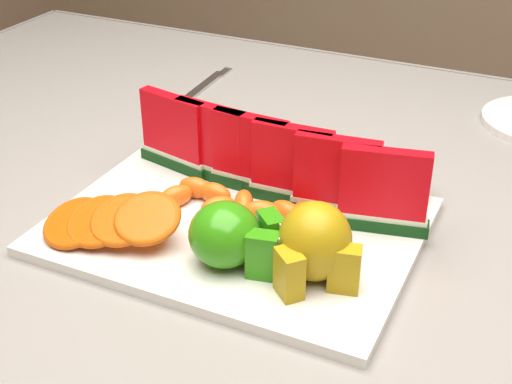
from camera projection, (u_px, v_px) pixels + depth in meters
table at (276, 258)px, 0.94m from camera, size 1.40×0.90×0.75m
tablecloth at (276, 218)px, 0.91m from camera, size 1.53×1.03×0.20m
platter at (237, 226)px, 0.81m from camera, size 0.40×0.30×0.01m
apple_cluster at (232, 236)px, 0.72m from camera, size 0.11×0.09×0.07m
pear_cluster at (315, 245)px, 0.70m from camera, size 0.10×0.11×0.08m
fork at (201, 88)px, 1.17m from camera, size 0.02×0.20×0.00m
watermelon_row at (271, 161)px, 0.83m from camera, size 0.39×0.07×0.10m
orange_fan_front at (111, 220)px, 0.76m from camera, size 0.16×0.11×0.05m
orange_fan_back at (299, 160)px, 0.89m from camera, size 0.34×0.11×0.05m
tangerine_segments at (236, 203)px, 0.81m from camera, size 0.18×0.07×0.03m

